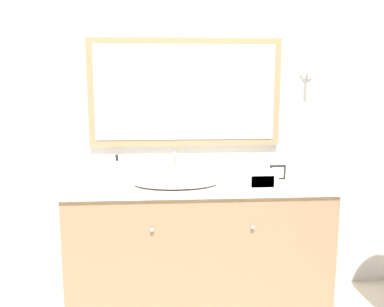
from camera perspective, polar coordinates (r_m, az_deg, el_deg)
The scene contains 7 objects.
wall_back at distance 3.06m, azimuth 0.42°, elevation 4.83°, with size 8.00×0.18×2.55m.
vanity_counter at distance 2.96m, azimuth 0.92°, elevation -12.20°, with size 1.75×0.57×0.87m.
sink_basin at distance 2.79m, azimuth -2.19°, elevation -3.77°, with size 0.55×0.42×0.18m.
soap_bottle at distance 3.01m, azimuth -9.93°, elevation -2.02°, with size 0.06×0.06×0.17m.
appliance_box at distance 2.74m, azimuth 9.07°, elevation -3.39°, with size 0.20×0.15×0.11m.
picture_frame at distance 2.98m, azimuth 11.35°, elevation -2.46°, with size 0.11×0.01×0.10m.
hand_towel_near_sink at distance 2.87m, azimuth 15.98°, elevation -3.84°, with size 0.16×0.12×0.03m.
Camera 1 is at (-0.23, -2.44, 1.54)m, focal length 40.00 mm.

